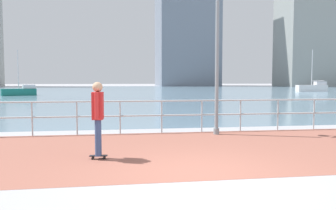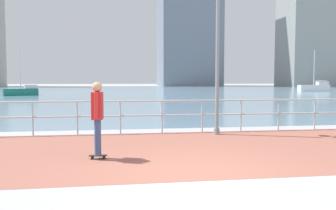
% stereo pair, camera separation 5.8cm
% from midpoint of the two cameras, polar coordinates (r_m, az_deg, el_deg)
% --- Properties ---
extents(ground, '(220.00, 220.00, 0.00)m').
position_cam_midpoint_polar(ground, '(46.48, -6.57, 1.90)').
color(ground, '#9E9EA3').
extents(brick_paving, '(28.00, 5.73, 0.01)m').
position_cam_midpoint_polar(brick_paving, '(9.08, 1.58, -7.27)').
color(brick_paving, '#935647').
rests_on(brick_paving, ground).
extents(harbor_water, '(180.00, 88.00, 0.00)m').
position_cam_midpoint_polar(harbor_water, '(56.67, -6.92, 2.30)').
color(harbor_water, slate).
rests_on(harbor_water, ground).
extents(waterfront_railing, '(25.25, 0.06, 1.12)m').
position_cam_midpoint_polar(waterfront_railing, '(11.77, -0.85, -0.87)').
color(waterfront_railing, '#B2BCC1').
rests_on(waterfront_railing, ground).
extents(lamppost, '(0.78, 0.47, 5.41)m').
position_cam_midpoint_polar(lamppost, '(11.67, 8.91, 9.97)').
color(lamppost, gray).
rests_on(lamppost, ground).
extents(skateboarder, '(0.41, 0.55, 1.75)m').
position_cam_midpoint_polar(skateboarder, '(7.98, -11.30, -1.28)').
color(skateboarder, black).
rests_on(skateboarder, ground).
extents(sailboat_navy, '(4.76, 1.87, 6.52)m').
position_cam_midpoint_polar(sailboat_navy, '(59.46, 22.95, 2.68)').
color(sailboat_navy, white).
rests_on(sailboat_navy, ground).
extents(sailboat_red, '(3.87, 2.43, 5.21)m').
position_cam_midpoint_polar(sailboat_red, '(43.38, -22.82, 2.10)').
color(sailboat_red, '#197266').
rests_on(sailboat_red, ground).
extents(tower_brick, '(13.34, 11.57, 37.66)m').
position_cam_midpoint_polar(tower_brick, '(105.48, 21.96, 12.68)').
color(tower_brick, '#939993').
rests_on(tower_brick, ground).
extents(tower_steel, '(17.32, 16.18, 45.45)m').
position_cam_midpoint_polar(tower_steel, '(107.56, 3.41, 14.90)').
color(tower_steel, slate).
rests_on(tower_steel, ground).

